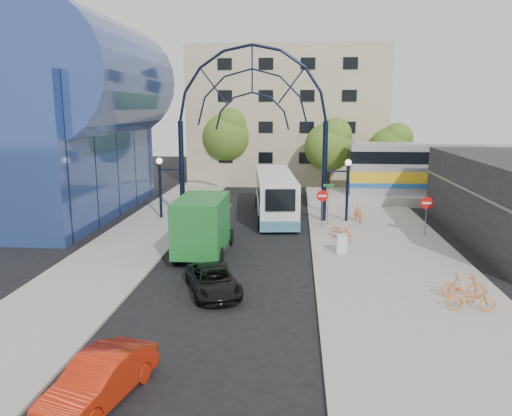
# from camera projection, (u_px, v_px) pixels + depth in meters

# --- Properties ---
(ground) EXTENTS (120.00, 120.00, 0.00)m
(ground) POSITION_uv_depth(u_px,v_px,m) (224.00, 292.00, 21.78)
(ground) COLOR black
(ground) RESTS_ON ground
(sidewalk_east) EXTENTS (8.00, 56.00, 0.12)m
(sidewalk_east) POSITION_uv_depth(u_px,v_px,m) (393.00, 267.00, 25.04)
(sidewalk_east) COLOR gray
(sidewalk_east) RESTS_ON ground
(plaza_west) EXTENTS (5.00, 50.00, 0.12)m
(plaza_west) POSITION_uv_depth(u_px,v_px,m) (125.00, 249.00, 28.15)
(plaza_west) COLOR gray
(plaza_west) RESTS_ON ground
(gateway_arch) EXTENTS (13.64, 0.44, 12.10)m
(gateway_arch) POSITION_uv_depth(u_px,v_px,m) (252.00, 98.00, 33.76)
(gateway_arch) COLOR black
(gateway_arch) RESTS_ON ground
(stop_sign) EXTENTS (0.80, 0.07, 2.50)m
(stop_sign) POSITION_uv_depth(u_px,v_px,m) (322.00, 199.00, 32.72)
(stop_sign) COLOR slate
(stop_sign) RESTS_ON sidewalk_east
(do_not_enter_sign) EXTENTS (0.76, 0.07, 2.48)m
(do_not_enter_sign) POSITION_uv_depth(u_px,v_px,m) (427.00, 207.00, 30.28)
(do_not_enter_sign) COLOR slate
(do_not_enter_sign) RESTS_ON sidewalk_east
(street_name_sign) EXTENTS (0.70, 0.70, 2.80)m
(street_name_sign) POSITION_uv_depth(u_px,v_px,m) (328.00, 196.00, 33.25)
(street_name_sign) COLOR slate
(street_name_sign) RESTS_ON sidewalk_east
(sandwich_board) EXTENTS (0.55, 0.61, 0.99)m
(sandwich_board) POSITION_uv_depth(u_px,v_px,m) (342.00, 242.00, 27.03)
(sandwich_board) COLOR white
(sandwich_board) RESTS_ON sidewalk_east
(transit_hall) EXTENTS (16.50, 18.00, 14.50)m
(transit_hall) POSITION_uv_depth(u_px,v_px,m) (45.00, 124.00, 36.33)
(transit_hall) COLOR navy
(transit_hall) RESTS_ON ground
(apartment_block) EXTENTS (20.00, 12.10, 14.00)m
(apartment_block) POSITION_uv_depth(u_px,v_px,m) (288.00, 116.00, 54.39)
(apartment_block) COLOR tan
(apartment_block) RESTS_ON ground
(train_platform) EXTENTS (32.00, 5.00, 0.80)m
(train_platform) POSITION_uv_depth(u_px,v_px,m) (499.00, 199.00, 41.59)
(train_platform) COLOR gray
(train_platform) RESTS_ON ground
(train_car) EXTENTS (25.10, 3.05, 4.20)m
(train_car) POSITION_uv_depth(u_px,v_px,m) (502.00, 169.00, 41.09)
(train_car) COLOR #B7B7BC
(train_car) RESTS_ON train_platform
(tree_north_a) EXTENTS (4.48, 4.48, 7.00)m
(tree_north_a) POSITION_uv_depth(u_px,v_px,m) (330.00, 144.00, 45.70)
(tree_north_a) COLOR #382314
(tree_north_a) RESTS_ON ground
(tree_north_b) EXTENTS (5.12, 5.12, 8.00)m
(tree_north_b) POSITION_uv_depth(u_px,v_px,m) (228.00, 134.00, 50.28)
(tree_north_b) COLOR #382314
(tree_north_b) RESTS_ON ground
(tree_north_c) EXTENTS (4.16, 4.16, 6.50)m
(tree_north_c) POSITION_uv_depth(u_px,v_px,m) (393.00, 146.00, 47.24)
(tree_north_c) COLOR #382314
(tree_north_c) RESTS_ON ground
(city_bus) EXTENTS (3.71, 11.70, 3.16)m
(city_bus) POSITION_uv_depth(u_px,v_px,m) (275.00, 194.00, 36.67)
(city_bus) COLOR silver
(city_bus) RESTS_ON ground
(green_truck) EXTENTS (2.56, 6.53, 3.29)m
(green_truck) POSITION_uv_depth(u_px,v_px,m) (205.00, 225.00, 27.16)
(green_truck) COLOR black
(green_truck) RESTS_ON ground
(black_suv) EXTENTS (3.28, 4.59, 1.16)m
(black_suv) POSITION_uv_depth(u_px,v_px,m) (213.00, 280.00, 21.54)
(black_suv) COLOR black
(black_suv) RESTS_ON ground
(red_sedan) EXTENTS (2.34, 4.23, 1.32)m
(red_sedan) POSITION_uv_depth(u_px,v_px,m) (99.00, 380.00, 13.55)
(red_sedan) COLOR #AD1F0A
(red_sedan) RESTS_ON ground
(bike_near_a) EXTENTS (1.62, 1.96, 1.00)m
(bike_near_a) POSITION_uv_depth(u_px,v_px,m) (342.00, 231.00, 29.93)
(bike_near_a) COLOR orange
(bike_near_a) RESTS_ON sidewalk_east
(bike_near_b) EXTENTS (0.80, 1.85, 1.08)m
(bike_near_b) POSITION_uv_depth(u_px,v_px,m) (358.00, 213.00, 34.73)
(bike_near_b) COLOR orange
(bike_near_b) RESTS_ON sidewalk_east
(bike_far_a) EXTENTS (1.81, 0.69, 0.94)m
(bike_far_a) POSITION_uv_depth(u_px,v_px,m) (472.00, 299.00, 19.40)
(bike_far_a) COLOR orange
(bike_far_a) RESTS_ON sidewalk_east
(bike_far_b) EXTENTS (1.77, 0.52, 1.06)m
(bike_far_b) POSITION_uv_depth(u_px,v_px,m) (463.00, 286.00, 20.71)
(bike_far_b) COLOR orange
(bike_far_b) RESTS_ON sidewalk_east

